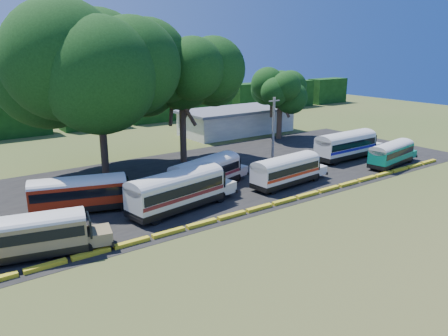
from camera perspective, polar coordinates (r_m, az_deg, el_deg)
ground at (r=38.85m, az=7.27°, el=-5.38°), size 160.00×160.00×0.00m
asphalt_strip at (r=48.34m, az=-1.51°, el=-0.98°), size 64.00×24.00×0.02m
curb at (r=39.48m, az=6.29°, el=-4.76°), size 53.70×0.45×0.30m
terminal_building at (r=71.83m, az=1.67°, el=6.21°), size 19.00×9.00×4.00m
treeline_backdrop at (r=79.19m, az=-17.04°, el=7.13°), size 130.00×4.00×6.00m
bus_beige at (r=32.20m, az=-24.14°, el=-7.84°), size 9.76×4.42×3.12m
bus_red at (r=39.31m, az=-18.15°, el=-2.97°), size 9.99×5.12×3.20m
bus_cream_west at (r=37.83m, az=-6.00°, el=-2.67°), size 11.16×4.46×3.57m
bus_cream_east at (r=43.26m, az=-2.27°, el=-0.46°), size 10.25×5.18×3.28m
bus_white_red at (r=44.83m, az=8.22°, el=-0.12°), size 9.78×3.22×3.16m
bus_white_blue at (r=56.88m, az=15.72°, el=3.05°), size 10.78×2.91×3.52m
bus_teal at (r=55.45m, az=21.09°, el=1.92°), size 9.12×3.53×2.92m
tree_west at (r=47.72m, az=-16.18°, el=12.83°), size 15.40×15.40×17.66m
tree_center at (r=52.61m, az=-5.57°, el=11.86°), size 10.96×10.96×14.49m
tree_east at (r=67.00m, az=7.39°, el=10.37°), size 6.66×6.66×10.35m
utility_pole at (r=52.27m, az=6.46°, el=4.88°), size 1.60×0.30×8.08m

